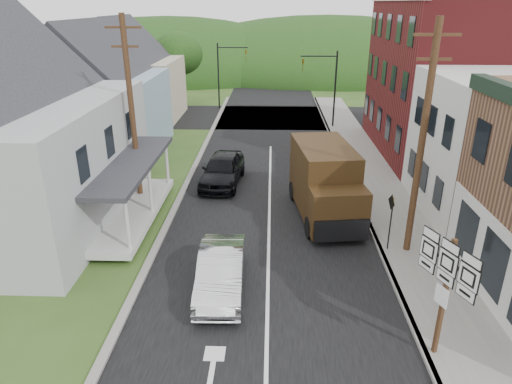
# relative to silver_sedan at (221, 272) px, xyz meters

# --- Properties ---
(ground) EXTENTS (120.00, 120.00, 0.00)m
(ground) POSITION_rel_silver_sedan_xyz_m (1.64, -0.63, -0.73)
(ground) COLOR #2D4719
(ground) RESTS_ON ground
(road) EXTENTS (9.00, 90.00, 0.02)m
(road) POSITION_rel_silver_sedan_xyz_m (1.64, 9.37, -0.73)
(road) COLOR black
(road) RESTS_ON ground
(cross_road) EXTENTS (60.00, 9.00, 0.02)m
(cross_road) POSITION_rel_silver_sedan_xyz_m (1.64, 26.37, -0.73)
(cross_road) COLOR black
(cross_road) RESTS_ON ground
(sidewalk_right) EXTENTS (2.80, 55.00, 0.15)m
(sidewalk_right) POSITION_rel_silver_sedan_xyz_m (7.54, 7.37, -0.66)
(sidewalk_right) COLOR slate
(sidewalk_right) RESTS_ON ground
(curb_right) EXTENTS (0.20, 55.00, 0.15)m
(curb_right) POSITION_rel_silver_sedan_xyz_m (6.19, 7.37, -0.66)
(curb_right) COLOR slate
(curb_right) RESTS_ON ground
(curb_left) EXTENTS (0.30, 55.00, 0.12)m
(curb_left) POSITION_rel_silver_sedan_xyz_m (-3.01, 7.37, -0.67)
(curb_left) COLOR slate
(curb_left) RESTS_ON ground
(storefront_red) EXTENTS (8.00, 12.00, 10.00)m
(storefront_red) POSITION_rel_silver_sedan_xyz_m (12.94, 16.37, 4.27)
(storefront_red) COLOR maroon
(storefront_red) RESTS_ON ground
(house_blue) EXTENTS (7.14, 8.16, 7.28)m
(house_blue) POSITION_rel_silver_sedan_xyz_m (-9.36, 16.37, 2.96)
(house_blue) COLOR #83A1B2
(house_blue) RESTS_ON ground
(house_cream) EXTENTS (7.14, 8.16, 7.28)m
(house_cream) POSITION_rel_silver_sedan_xyz_m (-9.86, 25.37, 2.96)
(house_cream) COLOR #BCB092
(house_cream) RESTS_ON ground
(utility_pole_right) EXTENTS (1.60, 0.26, 9.00)m
(utility_pole_right) POSITION_rel_silver_sedan_xyz_m (7.24, 2.87, 3.92)
(utility_pole_right) COLOR #472D19
(utility_pole_right) RESTS_ON ground
(utility_pole_left) EXTENTS (1.60, 0.26, 9.00)m
(utility_pole_left) POSITION_rel_silver_sedan_xyz_m (-4.86, 7.37, 3.92)
(utility_pole_left) COLOR #472D19
(utility_pole_left) RESTS_ON ground
(traffic_signal_right) EXTENTS (2.87, 0.20, 6.00)m
(traffic_signal_right) POSITION_rel_silver_sedan_xyz_m (5.94, 22.87, 3.03)
(traffic_signal_right) COLOR black
(traffic_signal_right) RESTS_ON ground
(traffic_signal_left) EXTENTS (2.87, 0.20, 6.00)m
(traffic_signal_left) POSITION_rel_silver_sedan_xyz_m (-2.66, 29.87, 3.03)
(traffic_signal_left) COLOR black
(traffic_signal_left) RESTS_ON ground
(tree_left_c) EXTENTS (5.80, 5.80, 8.41)m
(tree_left_c) POSITION_rel_silver_sedan_xyz_m (-17.36, 19.37, 5.20)
(tree_left_c) COLOR #382616
(tree_left_c) RESTS_ON ground
(tree_left_d) EXTENTS (4.80, 4.80, 6.94)m
(tree_left_d) POSITION_rel_silver_sedan_xyz_m (-7.36, 31.37, 4.15)
(tree_left_d) COLOR #382616
(tree_left_d) RESTS_ON ground
(forested_ridge) EXTENTS (90.00, 30.00, 16.00)m
(forested_ridge) POSITION_rel_silver_sedan_xyz_m (1.64, 54.37, -0.73)
(forested_ridge) COLOR black
(forested_ridge) RESTS_ON ground
(silver_sedan) EXTENTS (1.69, 4.49, 1.46)m
(silver_sedan) POSITION_rel_silver_sedan_xyz_m (0.00, 0.00, 0.00)
(silver_sedan) COLOR silver
(silver_sedan) RESTS_ON ground
(dark_sedan) EXTENTS (2.44, 5.14, 1.70)m
(dark_sedan) POSITION_rel_silver_sedan_xyz_m (-1.00, 10.17, 0.12)
(dark_sedan) COLOR black
(dark_sedan) RESTS_ON ground
(delivery_van) EXTENTS (3.14, 6.22, 3.34)m
(delivery_van) POSITION_rel_silver_sedan_xyz_m (4.22, 6.18, 0.96)
(delivery_van) COLOR #311F0D
(delivery_van) RESTS_ON ground
(route_sign_cluster) EXTENTS (0.86, 1.95, 3.64)m
(route_sign_cluster) POSITION_rel_silver_sedan_xyz_m (6.39, -3.07, 1.78)
(route_sign_cluster) COLOR #472D19
(route_sign_cluster) RESTS_ON sidewalk_right
(warning_sign) EXTENTS (0.14, 0.66, 2.39)m
(warning_sign) POSITION_rel_silver_sedan_xyz_m (6.45, 2.88, 0.95)
(warning_sign) COLOR black
(warning_sign) RESTS_ON sidewalk_right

